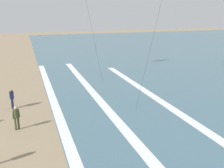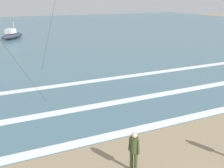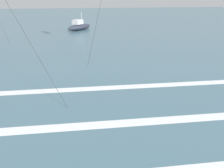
{
  "view_description": "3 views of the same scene",
  "coord_description": "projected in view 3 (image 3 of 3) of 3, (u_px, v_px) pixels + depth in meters",
  "views": [
    {
      "loc": [
        15.59,
        5.46,
        7.58
      ],
      "look_at": [
        0.22,
        10.42,
        3.12
      ],
      "focal_mm": 43.69,
      "sensor_mm": 36.0,
      "label": 1
    },
    {
      "loc": [
        -6.51,
        -3.16,
        6.25
      ],
      "look_at": [
        0.03,
        10.24,
        1.59
      ],
      "focal_mm": 44.68,
      "sensor_mm": 36.0,
      "label": 2
    },
    {
      "loc": [
        -2.67,
        0.15,
        5.88
      ],
      "look_at": [
        -0.83,
        12.35,
        1.59
      ],
      "focal_mm": 43.37,
      "sensor_mm": 36.0,
      "label": 3
    }
  ],
  "objects": [
    {
      "name": "ocean_surface",
      "position": [
        85.0,
        23.0,
        50.77
      ],
      "size": [
        140.0,
        90.0,
        0.01
      ],
      "primitive_type": "cube",
      "color": "#476B7A",
      "rests_on": "ground"
    },
    {
      "name": "wave_foam_mid_break",
      "position": [
        100.0,
        125.0,
        12.44
      ],
      "size": [
        42.49,
        0.73,
        0.01
      ],
      "primitive_type": "cube",
      "color": "white",
      "rests_on": "ocean_surface"
    },
    {
      "name": "wave_foam_outer_break",
      "position": [
        133.0,
        87.0,
        17.39
      ],
      "size": [
        38.7,
        0.75,
        0.01
      ],
      "primitive_type": "cube",
      "color": "white",
      "rests_on": "ocean_surface"
    },
    {
      "name": "offshore_boat",
      "position": [
        79.0,
        26.0,
        41.95
      ],
      "size": [
        4.58,
        5.12,
        2.7
      ],
      "color": "#2D3342",
      "rests_on": "ground"
    }
  ]
}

